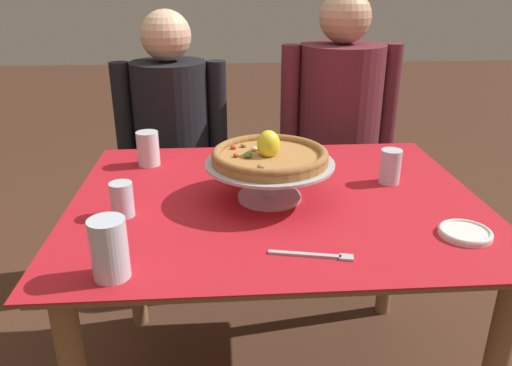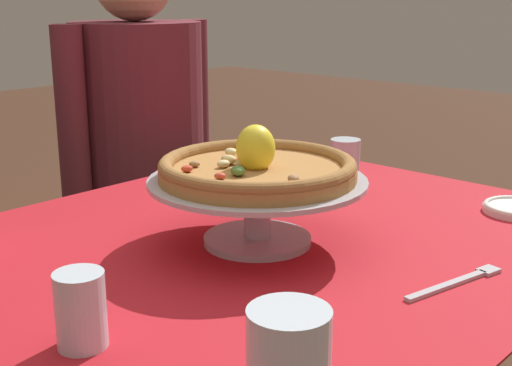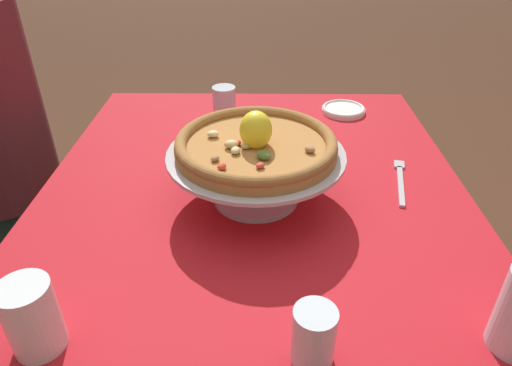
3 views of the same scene
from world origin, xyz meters
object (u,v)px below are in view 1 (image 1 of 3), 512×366
object	(u,v)px
water_glass_side_right	(390,169)
side_plate	(465,232)
water_glass_back_left	(148,151)
water_glass_front_left	(110,252)
diner_right	(337,141)
dinner_fork	(316,255)
pizza	(270,155)
diner_left	(174,159)
pizza_stand	(270,173)
water_glass_side_left	(122,202)

from	to	relation	value
water_glass_side_right	side_plate	xyz separation A→B (m)	(0.08, -0.35, -0.04)
water_glass_back_left	side_plate	xyz separation A→B (m)	(0.84, -0.56, -0.04)
water_glass_front_left	water_glass_side_right	world-z (taller)	water_glass_front_left
diner_right	water_glass_side_right	bearing A→B (deg)	-90.32
dinner_fork	pizza	bearing A→B (deg)	102.97
water_glass_front_left	side_plate	size ratio (longest dim) A/B	1.04
diner_left	dinner_fork	bearing A→B (deg)	-69.18
water_glass_back_left	water_glass_front_left	bearing A→B (deg)	-89.28
pizza_stand	water_glass_side_right	size ratio (longest dim) A/B	3.42
side_plate	water_glass_side_left	bearing A→B (deg)	168.60
pizza_stand	water_glass_back_left	bearing A→B (deg)	141.09
pizza_stand	pizza	bearing A→B (deg)	157.96
water_glass_side_left	side_plate	bearing A→B (deg)	-11.40
side_plate	diner_right	distance (m)	1.07
water_glass_back_left	dinner_fork	size ratio (longest dim) A/B	0.60
pizza	water_glass_back_left	bearing A→B (deg)	141.07
pizza_stand	dinner_fork	distance (m)	0.35
pizza	water_glass_side_left	xyz separation A→B (m)	(-0.40, -0.08, -0.09)
water_glass_front_left	diner_right	distance (m)	1.42
pizza_stand	dinner_fork	world-z (taller)	pizza_stand
water_glass_back_left	water_glass_side_right	distance (m)	0.79
dinner_fork	diner_right	world-z (taller)	diner_right
side_plate	diner_right	xyz separation A→B (m)	(-0.08, 1.06, -0.10)
pizza_stand	water_glass_back_left	xyz separation A→B (m)	(-0.38, 0.31, -0.03)
pizza_stand	water_glass_side_right	distance (m)	0.39
pizza	side_plate	xyz separation A→B (m)	(0.46, -0.26, -0.12)
water_glass_side_left	diner_left	distance (m)	0.88
pizza_stand	dinner_fork	size ratio (longest dim) A/B	1.88
diner_left	water_glass_side_left	bearing A→B (deg)	-93.64
water_glass_back_left	pizza	bearing A→B (deg)	-38.93
water_glass_back_left	side_plate	size ratio (longest dim) A/B	0.90
pizza	dinner_fork	bearing A→B (deg)	-77.03
pizza_stand	water_glass_side_left	xyz separation A→B (m)	(-0.40, -0.08, -0.04)
water_glass_side_left	side_plate	distance (m)	0.88
dinner_fork	water_glass_side_left	bearing A→B (deg)	152.64
water_glass_back_left	water_glass_side_right	bearing A→B (deg)	-15.69
water_glass_front_left	side_plate	xyz separation A→B (m)	(0.83, 0.12, -0.05)
pizza_stand	dinner_fork	xyz separation A→B (m)	(0.08, -0.33, -0.07)
water_glass_front_left	diner_right	world-z (taller)	diner_right
water_glass_side_left	diner_left	bearing A→B (deg)	86.36
water_glass_side_left	diner_right	distance (m)	1.19
pizza	pizza_stand	bearing A→B (deg)	-22.04
water_glass_front_left	diner_right	size ratio (longest dim) A/B	0.11
pizza	side_plate	size ratio (longest dim) A/B	2.53
dinner_fork	diner_right	xyz separation A→B (m)	(0.31, 1.14, -0.09)
pizza_stand	water_glass_side_left	bearing A→B (deg)	-168.25
water_glass_front_left	diner_left	xyz separation A→B (m)	(0.03, 1.16, -0.21)
water_glass_side_right	dinner_fork	world-z (taller)	water_glass_side_right
water_glass_front_left	side_plate	bearing A→B (deg)	8.38
pizza	diner_left	size ratio (longest dim) A/B	0.27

